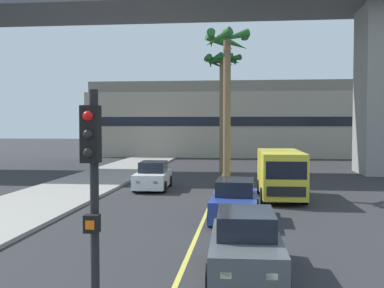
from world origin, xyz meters
name	(u,v)px	position (x,y,z in m)	size (l,w,h in m)	color
lane_stripe_center	(214,196)	(0.00, 24.00, 0.00)	(0.14, 56.00, 0.01)	#DBCC4C
bridge_overpass	(236,0)	(0.89, 36.33, 13.02)	(84.75, 8.00, 16.42)	slate
pier_building_backdrop	(231,120)	(0.00, 54.63, 4.09)	(31.91, 8.04, 8.31)	#BCB29E
car_queue_front	(235,201)	(1.21, 18.16, 0.72)	(1.92, 4.14, 1.56)	navy
car_queue_second	(246,246)	(1.61, 11.52, 0.72)	(1.92, 4.15, 1.56)	#4C5156
car_queue_third	(153,176)	(-3.59, 26.31, 0.72)	(1.96, 4.16, 1.56)	white
delivery_van	(281,173)	(3.34, 23.56, 1.29)	(2.25, 5.29, 2.36)	yellow
traffic_light_median_near	(93,200)	(-0.46, 5.98, 2.71)	(0.24, 0.37, 4.20)	black
palm_tree_near_median	(227,68)	(0.62, 24.99, 6.66)	(2.52, 2.69, 8.69)	brown
palm_tree_mid_median	(222,79)	(-0.13, 35.77, 7.02)	(2.96, 2.97, 8.96)	brown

